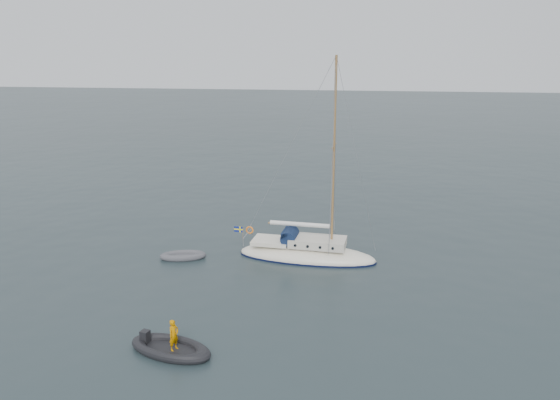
# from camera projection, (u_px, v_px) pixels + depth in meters

# --- Properties ---
(ground) EXTENTS (300.00, 300.00, 0.00)m
(ground) POSITION_uv_depth(u_px,v_px,m) (286.00, 264.00, 31.81)
(ground) COLOR black
(ground) RESTS_ON ground
(sailboat) EXTENTS (8.66, 2.60, 12.34)m
(sailboat) POSITION_uv_depth(u_px,v_px,m) (307.00, 244.00, 32.40)
(sailboat) COLOR white
(sailboat) RESTS_ON ground
(dinghy) EXTENTS (2.74, 1.24, 0.39)m
(dinghy) POSITION_uv_depth(u_px,v_px,m) (183.00, 256.00, 32.57)
(dinghy) COLOR #54545A
(dinghy) RESTS_ON ground
(rib) EXTENTS (3.70, 1.68, 1.52)m
(rib) POSITION_uv_depth(u_px,v_px,m) (170.00, 347.00, 22.35)
(rib) COLOR black
(rib) RESTS_ON ground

